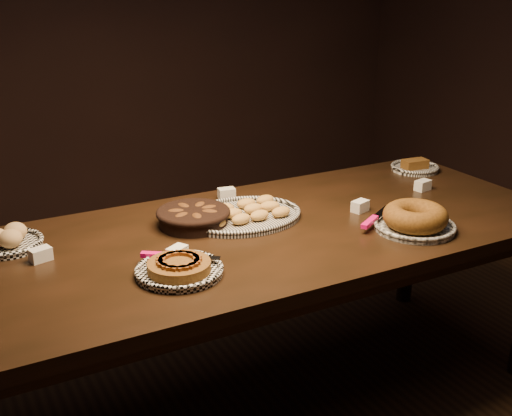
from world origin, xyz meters
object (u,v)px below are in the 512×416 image
madeleine_platter (243,214)px  bundt_cake_plate (415,220)px  buffet_table (262,247)px  apple_tart_plate (179,268)px

madeleine_platter → bundt_cake_plate: 0.66m
madeleine_platter → bundt_cake_plate: bundt_cake_plate is taller
buffet_table → madeleine_platter: madeleine_platter is taller
bundt_cake_plate → madeleine_platter: bearing=125.1°
apple_tart_plate → madeleine_platter: (0.40, 0.34, -0.00)m
apple_tart_plate → madeleine_platter: 0.53m
bundt_cake_plate → buffet_table: bearing=134.8°
madeleine_platter → apple_tart_plate: bearing=-135.5°
apple_tart_plate → madeleine_platter: apple_tart_plate is taller
buffet_table → apple_tart_plate: bearing=-153.5°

